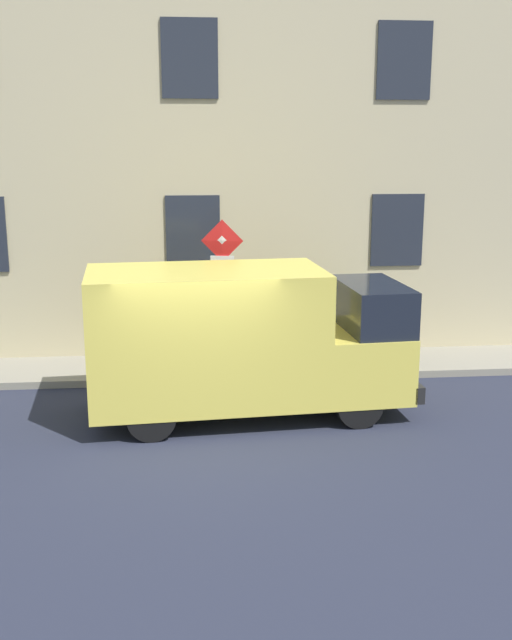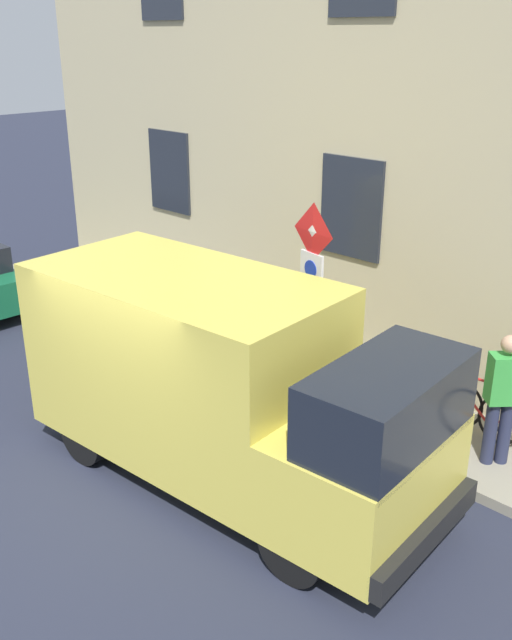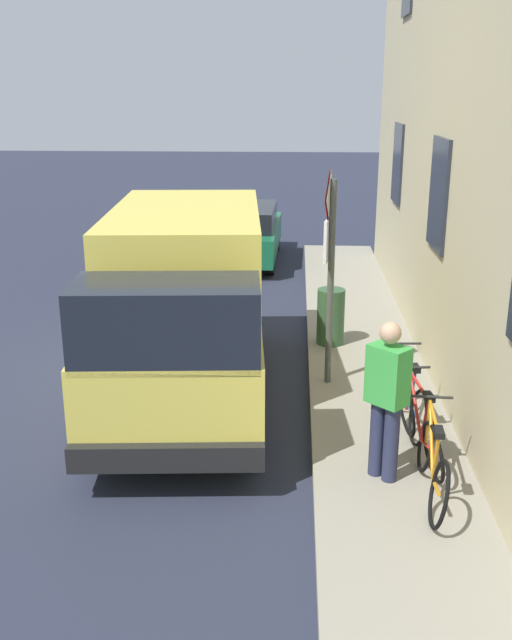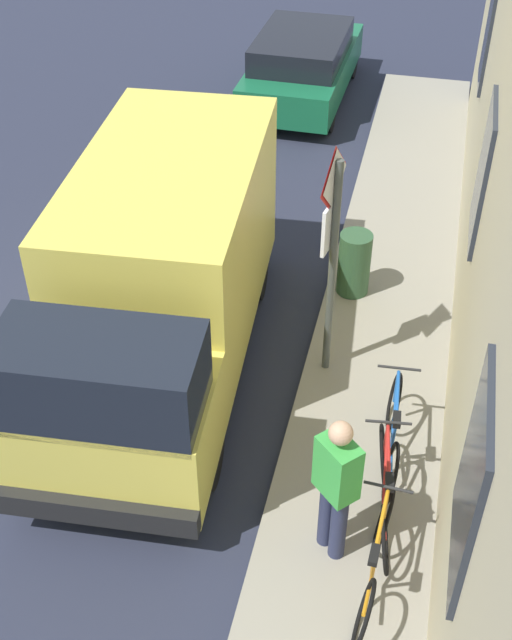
# 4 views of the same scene
# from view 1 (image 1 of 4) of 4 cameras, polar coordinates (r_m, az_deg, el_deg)

# --- Properties ---
(ground_plane) EXTENTS (80.00, 80.00, 0.00)m
(ground_plane) POSITION_cam_1_polar(r_m,az_deg,el_deg) (12.18, -4.23, -8.54)
(ground_plane) COLOR #242839
(sidewalk_slab) EXTENTS (1.72, 17.47, 0.14)m
(sidewalk_slab) POSITION_cam_1_polar(r_m,az_deg,el_deg) (15.36, -4.52, -3.60)
(sidewalk_slab) COLOR gray
(sidewalk_slab) RESTS_ON ground_plane
(building_facade) EXTENTS (0.75, 15.47, 8.44)m
(building_facade) POSITION_cam_1_polar(r_m,az_deg,el_deg) (15.91, -4.87, 12.16)
(building_facade) COLOR #C1B38A
(building_facade) RESTS_ON ground_plane
(sign_post_stacked) EXTENTS (0.19, 0.55, 2.84)m
(sign_post_stacked) POSITION_cam_1_polar(r_m,az_deg,el_deg) (14.28, -2.52, 3.34)
(sign_post_stacked) COLOR #474C47
(sign_post_stacked) RESTS_ON sidewalk_slab
(delivery_van) EXTENTS (2.40, 5.47, 2.50)m
(delivery_van) POSITION_cam_1_polar(r_m,az_deg,el_deg) (12.58, -1.00, -1.40)
(delivery_van) COLOR #DDCB4F
(delivery_van) RESTS_ON ground_plane
(bicycle_orange) EXTENTS (0.46, 1.72, 0.89)m
(bicycle_orange) POSITION_cam_1_polar(r_m,az_deg,el_deg) (15.96, 7.94, -1.40)
(bicycle_orange) COLOR black
(bicycle_orange) RESTS_ON sidewalk_slab
(bicycle_red) EXTENTS (0.47, 1.71, 0.89)m
(bicycle_red) POSITION_cam_1_polar(r_m,az_deg,el_deg) (15.79, 5.04, -1.48)
(bicycle_red) COLOR black
(bicycle_red) RESTS_ON sidewalk_slab
(bicycle_blue) EXTENTS (0.46, 1.71, 0.89)m
(bicycle_blue) POSITION_cam_1_polar(r_m,az_deg,el_deg) (15.66, 2.08, -1.55)
(bicycle_blue) COLOR black
(bicycle_blue) RESTS_ON sidewalk_slab
(pedestrian) EXTENTS (0.47, 0.46, 1.72)m
(pedestrian) POSITION_cam_1_polar(r_m,az_deg,el_deg) (15.33, 7.14, 0.18)
(pedestrian) COLOR #262B47
(pedestrian) RESTS_ON sidewalk_slab
(litter_bin) EXTENTS (0.44, 0.44, 0.90)m
(litter_bin) POSITION_cam_1_polar(r_m,az_deg,el_deg) (14.75, -8.74, -2.32)
(litter_bin) COLOR #2D5133
(litter_bin) RESTS_ON sidewalk_slab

